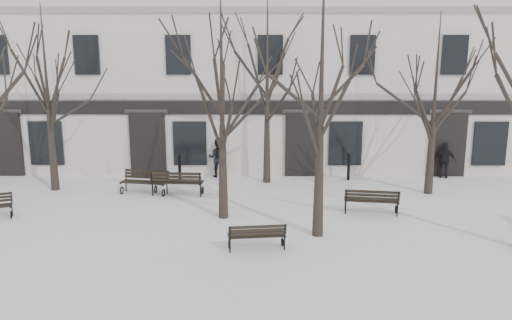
{
  "coord_description": "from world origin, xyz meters",
  "views": [
    {
      "loc": [
        1.5,
        -14.19,
        5.32
      ],
      "look_at": [
        1.41,
        3.0,
        1.76
      ],
      "focal_mm": 35.0,
      "sensor_mm": 36.0,
      "label": 1
    }
  ],
  "objects_px": {
    "tree_2": "(322,67)",
    "bench_3": "(145,181)",
    "bench_2": "(371,200)",
    "tree_1": "(222,78)",
    "bench_4": "(177,182)",
    "bench_1": "(257,235)"
  },
  "relations": [
    {
      "from": "tree_2",
      "to": "bench_3",
      "type": "relative_size",
      "value": 4.17
    },
    {
      "from": "tree_2",
      "to": "bench_3",
      "type": "height_order",
      "value": "tree_2"
    },
    {
      "from": "tree_2",
      "to": "bench_2",
      "type": "xyz_separation_m",
      "value": [
        2.08,
        2.09,
        -4.55
      ]
    },
    {
      "from": "bench_2",
      "to": "bench_3",
      "type": "distance_m",
      "value": 8.77
    },
    {
      "from": "tree_1",
      "to": "bench_3",
      "type": "height_order",
      "value": "tree_1"
    },
    {
      "from": "bench_2",
      "to": "tree_1",
      "type": "bearing_deg",
      "value": 13.24
    },
    {
      "from": "bench_4",
      "to": "bench_1",
      "type": "bearing_deg",
      "value": 123.97
    },
    {
      "from": "tree_2",
      "to": "bench_1",
      "type": "xyz_separation_m",
      "value": [
        -1.84,
        -1.2,
        -4.61
      ]
    },
    {
      "from": "tree_1",
      "to": "bench_4",
      "type": "xyz_separation_m",
      "value": [
        -1.99,
        2.71,
        -4.12
      ]
    },
    {
      "from": "tree_1",
      "to": "bench_4",
      "type": "distance_m",
      "value": 5.32
    },
    {
      "from": "bench_1",
      "to": "bench_4",
      "type": "relative_size",
      "value": 0.81
    },
    {
      "from": "tree_2",
      "to": "bench_1",
      "type": "height_order",
      "value": "tree_2"
    },
    {
      "from": "tree_2",
      "to": "bench_2",
      "type": "distance_m",
      "value": 5.42
    },
    {
      "from": "bench_1",
      "to": "bench_2",
      "type": "relative_size",
      "value": 0.88
    },
    {
      "from": "tree_1",
      "to": "tree_2",
      "type": "xyz_separation_m",
      "value": [
        2.98,
        -1.7,
        0.38
      ]
    },
    {
      "from": "bench_4",
      "to": "bench_3",
      "type": "bearing_deg",
      "value": -6.84
    },
    {
      "from": "bench_2",
      "to": "tree_2",
      "type": "bearing_deg",
      "value": 53.96
    },
    {
      "from": "bench_3",
      "to": "bench_2",
      "type": "bearing_deg",
      "value": -5.42
    },
    {
      "from": "bench_4",
      "to": "bench_2",
      "type": "bearing_deg",
      "value": 166.57
    },
    {
      "from": "bench_1",
      "to": "bench_4",
      "type": "height_order",
      "value": "bench_4"
    },
    {
      "from": "bench_1",
      "to": "bench_3",
      "type": "xyz_separation_m",
      "value": [
        -4.45,
        5.89,
        0.07
      ]
    },
    {
      "from": "bench_2",
      "to": "bench_3",
      "type": "height_order",
      "value": "bench_3"
    }
  ]
}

